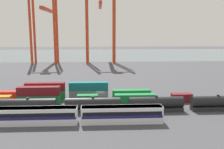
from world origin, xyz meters
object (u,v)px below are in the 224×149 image
passenger_train (79,114)px  gantry_crane_central (100,15)px  shipping_container_7 (45,95)px  gantry_crane_west (44,16)px  shipping_container_3 (88,99)px  freight_tank_row (125,104)px

passenger_train → gantry_crane_central: bearing=87.0°
passenger_train → shipping_container_7: (-12.19, 21.43, -0.84)m
gantry_crane_west → shipping_container_3: bearing=-71.7°
shipping_container_3 → shipping_container_7: bearing=157.5°
freight_tank_row → shipping_container_7: freight_tank_row is taller
gantry_crane_west → passenger_train: bearing=-74.8°
gantry_crane_central → freight_tank_row: bearing=-86.9°
passenger_train → gantry_crane_central: gantry_crane_central is taller
shipping_container_3 → shipping_container_7: 14.46m
passenger_train → freight_tank_row: freight_tank_row is taller
shipping_container_7 → gantry_crane_west: size_ratio=0.24×
shipping_container_7 → gantry_crane_central: 94.82m
shipping_container_3 → shipping_container_7: size_ratio=0.50×
shipping_container_3 → gantry_crane_west: 102.92m
freight_tank_row → gantry_crane_west: (-41.04, 101.93, 28.09)m
passenger_train → freight_tank_row: 13.70m
shipping_container_7 → gantry_crane_central: (17.97, 88.25, 29.65)m
gantry_crane_central → passenger_train: bearing=-93.0°
freight_tank_row → gantry_crane_west: bearing=111.9°
shipping_container_3 → gantry_crane_central: bearing=87.2°
shipping_container_7 → gantry_crane_central: size_ratio=0.24×
passenger_train → shipping_container_7: bearing=119.6°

